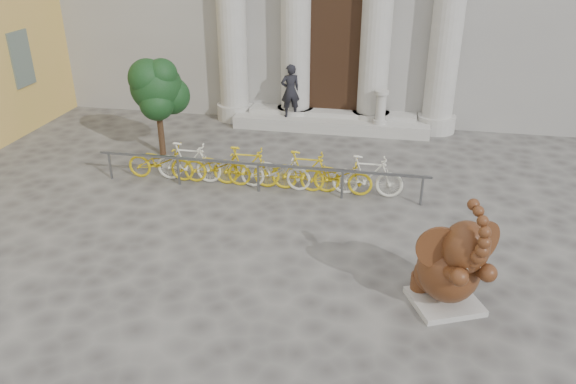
% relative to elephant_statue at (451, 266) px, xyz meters
% --- Properties ---
extents(ground, '(80.00, 80.00, 0.00)m').
position_rel_elephant_statue_xyz_m(ground, '(-3.02, -0.83, -0.78)').
color(ground, '#474442').
rests_on(ground, ground).
extents(entrance_steps, '(6.00, 1.20, 0.36)m').
position_rel_elephant_statue_xyz_m(entrance_steps, '(-3.02, 8.57, -0.60)').
color(entrance_steps, '#A8A59E').
rests_on(entrance_steps, ground).
extents(elephant_statue, '(1.47, 1.71, 2.16)m').
position_rel_elephant_statue_xyz_m(elephant_statue, '(0.00, 0.00, 0.00)').
color(elephant_statue, '#A8A59E').
rests_on(elephant_statue, ground).
extents(bike_rack, '(8.00, 0.53, 1.00)m').
position_rel_elephant_statue_xyz_m(bike_rack, '(-4.16, 3.97, -0.28)').
color(bike_rack, slate).
rests_on(bike_rack, ground).
extents(tree, '(1.55, 1.41, 2.69)m').
position_rel_elephant_statue_xyz_m(tree, '(-7.29, 5.49, 1.09)').
color(tree, '#332114').
rests_on(tree, ground).
extents(pedestrian, '(0.70, 0.60, 1.63)m').
position_rel_elephant_statue_xyz_m(pedestrian, '(-4.28, 8.44, 0.39)').
color(pedestrian, black).
rests_on(pedestrian, entrance_steps).
extents(balustrade_post, '(0.41, 0.41, 1.01)m').
position_rel_elephant_statue_xyz_m(balustrade_post, '(-1.51, 8.27, 0.04)').
color(balustrade_post, '#A8A59E').
rests_on(balustrade_post, entrance_steps).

